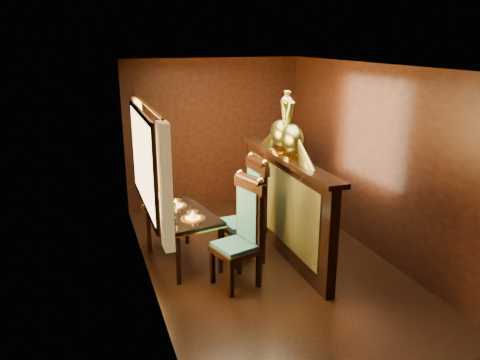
{
  "coord_description": "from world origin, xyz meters",
  "views": [
    {
      "loc": [
        -2.14,
        -5.02,
        2.81
      ],
      "look_at": [
        -0.3,
        0.28,
        1.09
      ],
      "focal_mm": 35.0,
      "sensor_mm": 36.0,
      "label": 1
    }
  ],
  "objects": [
    {
      "name": "dining_table",
      "position": [
        -1.03,
        0.46,
        0.61
      ],
      "size": [
        0.91,
        1.26,
        0.88
      ],
      "rotation": [
        0.0,
        0.0,
        0.19
      ],
      "color": "black",
      "rests_on": "ground"
    },
    {
      "name": "ground",
      "position": [
        0.0,
        0.0,
        0.0
      ],
      "size": [
        5.0,
        5.0,
        0.0
      ],
      "primitive_type": "plane",
      "color": "black",
      "rests_on": "ground"
    },
    {
      "name": "chair_right",
      "position": [
        -0.15,
        0.28,
        0.72
      ],
      "size": [
        0.53,
        0.56,
        1.39
      ],
      "rotation": [
        0.0,
        0.0,
        0.08
      ],
      "color": "black",
      "rests_on": "ground"
    },
    {
      "name": "peacock_left",
      "position": [
        0.33,
        0.12,
        1.77
      ],
      "size": [
        0.26,
        0.69,
        0.83
      ],
      "primitive_type": null,
      "color": "#184828",
      "rests_on": "partition"
    },
    {
      "name": "room_shell",
      "position": [
        -0.09,
        0.02,
        1.58
      ],
      "size": [
        3.04,
        5.04,
        2.52
      ],
      "color": "black",
      "rests_on": "ground"
    },
    {
      "name": "chair_left",
      "position": [
        -0.45,
        -0.3,
        0.7
      ],
      "size": [
        0.6,
        0.62,
        1.34
      ],
      "rotation": [
        0.0,
        0.0,
        0.28
      ],
      "color": "black",
      "rests_on": "ground"
    },
    {
      "name": "partition",
      "position": [
        0.32,
        0.3,
        0.71
      ],
      "size": [
        0.26,
        2.7,
        1.36
      ],
      "color": "black",
      "rests_on": "ground"
    },
    {
      "name": "peacock_right",
      "position": [
        0.33,
        0.46,
        1.77
      ],
      "size": [
        0.26,
        0.69,
        0.82
      ],
      "primitive_type": null,
      "color": "#184828",
      "rests_on": "partition"
    }
  ]
}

